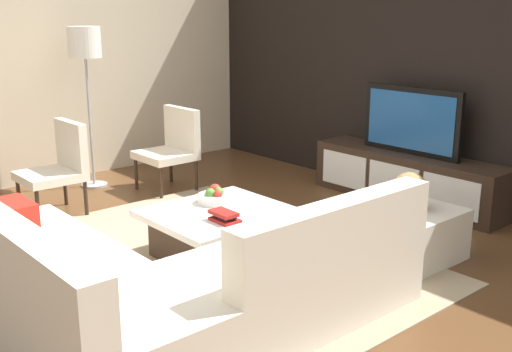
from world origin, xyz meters
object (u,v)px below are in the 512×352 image
(accent_chair_near, at_px, (60,163))
(book_stack, at_px, (224,216))
(fruit_bowl, at_px, (215,196))
(accent_chair_far, at_px, (173,144))
(sectional_couch, at_px, (156,282))
(decorative_ball, at_px, (410,191))
(ottoman, at_px, (407,233))
(floor_lamp, at_px, (85,51))
(media_console, at_px, (407,178))
(coffee_table, at_px, (219,232))
(television, at_px, (411,121))

(accent_chair_near, xyz_separation_m, book_stack, (2.06, 0.34, -0.07))
(fruit_bowl, xyz_separation_m, accent_chair_far, (-1.67, 0.71, 0.06))
(accent_chair_far, distance_m, book_stack, 2.28)
(sectional_couch, relative_size, decorative_ball, 8.46)
(accent_chair_near, bearing_deg, ottoman, 40.56)
(floor_lamp, bearing_deg, sectional_couch, -20.25)
(accent_chair_far, bearing_deg, media_console, 34.99)
(floor_lamp, relative_size, decorative_ball, 6.06)
(fruit_bowl, bearing_deg, accent_chair_far, 157.03)
(fruit_bowl, height_order, decorative_ball, decorative_ball)
(accent_chair_far, height_order, book_stack, accent_chair_far)
(sectional_couch, relative_size, fruit_bowl, 8.52)
(coffee_table, bearing_deg, ottoman, 48.86)
(coffee_table, height_order, decorative_ball, decorative_ball)
(sectional_couch, height_order, decorative_ball, sectional_couch)
(book_stack, bearing_deg, media_console, 92.97)
(television, bearing_deg, book_stack, -87.03)
(sectional_couch, relative_size, accent_chair_far, 2.74)
(accent_chair_near, xyz_separation_m, floor_lamp, (-0.67, 0.66, 0.97))
(television, height_order, decorative_ball, television)
(television, height_order, fruit_bowl, television)
(floor_lamp, relative_size, accent_chair_far, 1.97)
(ottoman, relative_size, book_stack, 3.10)
(sectional_couch, bearing_deg, fruit_bowl, 126.99)
(sectional_couch, relative_size, accent_chair_near, 2.74)
(floor_lamp, bearing_deg, coffee_table, -4.51)
(media_console, xyz_separation_m, coffee_table, (-0.10, -2.30, -0.05))
(sectional_couch, bearing_deg, television, 98.94)
(book_stack, bearing_deg, fruit_bowl, 151.27)
(accent_chair_near, distance_m, floor_lamp, 1.35)
(television, distance_m, coffee_table, 2.38)
(accent_chair_far, bearing_deg, sectional_couch, -37.94)
(coffee_table, xyz_separation_m, decorative_ball, (0.96, 1.10, 0.34))
(television, distance_m, sectional_couch, 3.33)
(sectional_couch, bearing_deg, media_console, 98.94)
(sectional_couch, bearing_deg, accent_chair_near, 168.59)
(television, bearing_deg, fruit_bowl, -97.34)
(sectional_couch, xyz_separation_m, accent_chair_near, (-2.45, 0.49, 0.20))
(accent_chair_near, bearing_deg, television, 66.35)
(media_console, relative_size, television, 1.88)
(coffee_table, bearing_deg, accent_chair_near, -165.98)
(accent_chair_far, bearing_deg, book_stack, -26.51)
(decorative_ball, distance_m, book_stack, 1.43)
(fruit_bowl, bearing_deg, accent_chair_near, -161.29)
(accent_chair_near, bearing_deg, decorative_ball, 40.56)
(accent_chair_far, bearing_deg, accent_chair_near, -91.75)
(television, distance_m, floor_lamp, 3.41)
(accent_chair_far, bearing_deg, floor_lamp, -139.49)
(media_console, bearing_deg, accent_chair_near, -125.11)
(coffee_table, height_order, floor_lamp, floor_lamp)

